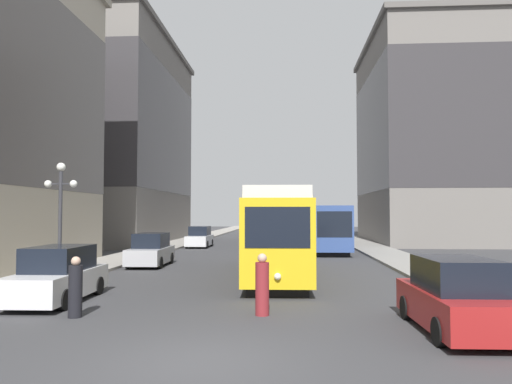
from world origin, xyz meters
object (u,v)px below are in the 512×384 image
at_px(parked_car_left_mid, 58,276).
at_px(lamp_post_left_near, 60,202).
at_px(streetcar, 276,231).
at_px(pedestrian_crossing_far, 262,286).
at_px(parked_car_left_near, 200,238).
at_px(parked_car_right_far, 456,298).
at_px(parked_car_left_far, 151,251).
at_px(transit_bus, 325,226).
at_px(pedestrian_crossing_near, 75,289).

xyz_separation_m(parked_car_left_mid, lamp_post_left_near, (-1.90, 4.00, 2.56)).
relative_size(streetcar, pedestrian_crossing_far, 7.51).
bearing_deg(parked_car_left_near, pedestrian_crossing_far, -76.28).
bearing_deg(parked_car_right_far, streetcar, -67.62).
relative_size(parked_car_right_far, pedestrian_crossing_far, 2.52).
bearing_deg(lamp_post_left_near, parked_car_left_near, 85.05).
bearing_deg(parked_car_left_near, parked_car_right_far, -68.43).
height_order(parked_car_left_mid, pedestrian_crossing_far, parked_car_left_mid).
bearing_deg(parked_car_left_far, pedestrian_crossing_far, -62.66).
bearing_deg(parked_car_left_near, transit_bus, -17.38).
bearing_deg(pedestrian_crossing_near, parked_car_left_far, 6.90).
distance_m(transit_bus, parked_car_left_near, 11.12).
relative_size(parked_car_right_far, parked_car_left_far, 1.04).
xyz_separation_m(pedestrian_crossing_near, lamp_post_left_near, (-3.54, 6.35, 2.61)).
height_order(parked_car_left_near, parked_car_left_mid, same).
bearing_deg(streetcar, parked_car_right_far, -67.99).
distance_m(parked_car_left_near, parked_car_left_mid, 25.94).
distance_m(streetcar, parked_car_left_far, 8.06).
height_order(transit_bus, pedestrian_crossing_far, transit_bus).
relative_size(streetcar, parked_car_left_far, 3.11).
bearing_deg(parked_car_right_far, pedestrian_crossing_far, -20.16).
xyz_separation_m(parked_car_left_far, lamp_post_left_near, (-1.90, -6.89, 2.56)).
bearing_deg(pedestrian_crossing_far, parked_car_left_near, -3.20).
bearing_deg(parked_car_left_far, streetcar, -28.76).
relative_size(transit_bus, lamp_post_left_near, 2.56).
xyz_separation_m(parked_car_left_far, pedestrian_crossing_far, (6.86, -12.63, -0.02)).
height_order(transit_bus, pedestrian_crossing_near, transit_bus).
relative_size(pedestrian_crossing_far, lamp_post_left_near, 0.36).
height_order(transit_bus, parked_car_right_far, transit_bus).
height_order(parked_car_left_mid, pedestrian_crossing_near, parked_car_left_mid).
xyz_separation_m(parked_car_right_far, pedestrian_crossing_far, (-4.86, 1.65, -0.02)).
bearing_deg(transit_bus, parked_car_left_near, 161.76).
bearing_deg(parked_car_right_far, parked_car_left_far, -51.99).
bearing_deg(parked_car_right_far, pedestrian_crossing_near, -7.23).
bearing_deg(pedestrian_crossing_far, parked_car_right_far, -125.94).
relative_size(parked_car_left_mid, lamp_post_left_near, 0.96).
distance_m(parked_car_left_near, parked_car_right_far, 31.59).
height_order(parked_car_left_near, parked_car_right_far, same).
distance_m(pedestrian_crossing_far, lamp_post_left_near, 10.79).
height_order(streetcar, parked_car_left_near, streetcar).
height_order(streetcar, pedestrian_crossing_near, streetcar).
distance_m(streetcar, pedestrian_crossing_near, 11.07).
bearing_deg(pedestrian_crossing_near, parked_car_left_mid, 34.79).
height_order(parked_car_left_near, pedestrian_crossing_far, parked_car_left_near).
xyz_separation_m(parked_car_right_far, pedestrian_crossing_near, (-10.08, 1.04, -0.05)).
bearing_deg(parked_car_left_near, pedestrian_crossing_near, -86.89).
bearing_deg(pedestrian_crossing_far, transit_bus, -25.76).
bearing_deg(parked_car_left_mid, parked_car_right_far, -17.92).
bearing_deg(pedestrian_crossing_far, parked_car_left_far, 11.39).
xyz_separation_m(streetcar, transit_bus, (3.51, 15.47, -0.15)).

